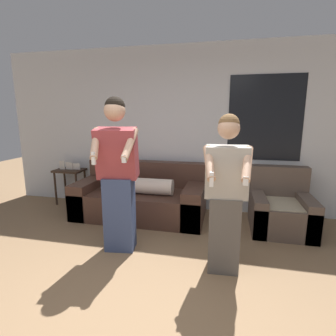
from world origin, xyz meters
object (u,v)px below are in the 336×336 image
Objects in this scene: armchair at (280,210)px; person_left at (118,175)px; side_table at (70,175)px; person_right at (226,195)px; couch at (141,197)px.

armchair is 2.34m from person_left.
side_table is 0.49× the size of person_right.
couch is 1.91m from person_right.
person_right is (-0.77, -1.22, 0.53)m from armchair.
couch is 2.56× the size of side_table.
couch is at bearing 178.41° from armchair.
person_right is at bearing -122.37° from armchair.
person_right reaches higher than side_table.
person_left is at bearing 172.33° from person_right.
person_left is (0.10, -1.11, 0.62)m from couch.
person_right is (1.22, -0.16, -0.10)m from person_left.
person_left is 1.11× the size of person_right.
couch is 1.49m from side_table.
couch is 1.28m from person_left.
side_table is 0.44× the size of person_left.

